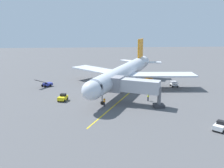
{
  "coord_description": "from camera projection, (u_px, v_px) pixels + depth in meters",
  "views": [
    {
      "loc": [
        5.37,
        61.5,
        15.93
      ],
      "look_at": [
        1.61,
        8.57,
        3.0
      ],
      "focal_mm": 39.95,
      "sensor_mm": 36.0,
      "label": 1
    }
  ],
  "objects": [
    {
      "name": "tug_portside",
      "position": [
        220.0,
        126.0,
        37.9
      ],
      "size": [
        2.69,
        2.69,
        1.5
      ],
      "color": "white",
      "rests_on": "ground"
    },
    {
      "name": "jet_bridge",
      "position": [
        132.0,
        86.0,
        49.83
      ],
      "size": [
        11.08,
        7.07,
        5.4
      ],
      "color": "#B7B7BC",
      "rests_on": "ground"
    },
    {
      "name": "belt_loader_rear_apron",
      "position": [
        47.0,
        84.0,
        64.36
      ],
      "size": [
        4.22,
        3.93,
        2.32
      ],
      "color": "#2D3899",
      "rests_on": "ground"
    },
    {
      "name": "apron_lead_in_line",
      "position": [
        127.0,
        95.0,
        56.75
      ],
      "size": [
        17.33,
        36.26,
        0.01
      ],
      "primitive_type": "cube",
      "rotation": [
        0.0,
        0.0,
        -0.44
      ],
      "color": "yellow",
      "rests_on": "ground"
    },
    {
      "name": "ground_crew_marshaller",
      "position": [
        104.0,
        102.0,
        49.08
      ],
      "size": [
        0.44,
        0.47,
        1.71
      ],
      "color": "#23232D",
      "rests_on": "ground"
    },
    {
      "name": "airplane",
      "position": [
        124.0,
        73.0,
        61.87
      ],
      "size": [
        31.76,
        37.84,
        11.5
      ],
      "color": "silver",
      "rests_on": "ground"
    },
    {
      "name": "tug_starboard_side",
      "position": [
        63.0,
        98.0,
        52.52
      ],
      "size": [
        2.13,
        2.64,
        1.5
      ],
      "color": "yellow",
      "rests_on": "ground"
    },
    {
      "name": "ground_crew_wing_walker",
      "position": [
        148.0,
        97.0,
        52.41
      ],
      "size": [
        0.36,
        0.46,
        1.71
      ],
      "color": "#23232D",
      "rests_on": "ground"
    },
    {
      "name": "baggage_cart_near_nose",
      "position": [
        174.0,
        84.0,
        64.41
      ],
      "size": [
        1.55,
        2.6,
        1.27
      ],
      "color": "white",
      "rests_on": "ground"
    },
    {
      "name": "ground_plane",
      "position": [
        116.0,
        87.0,
        63.74
      ],
      "size": [
        220.0,
        220.0,
        0.0
      ],
      "primitive_type": "plane",
      "color": "#565659"
    }
  ]
}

